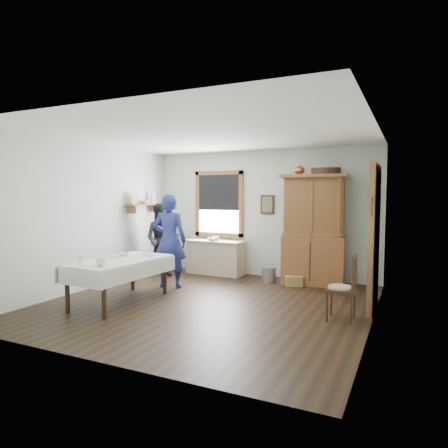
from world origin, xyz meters
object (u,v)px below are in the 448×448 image
object	(u,v)px
dining_table	(120,281)
wicker_basket	(294,281)
china_hutch	(314,230)
woman_blue	(170,244)
pail	(269,274)
spindle_chair	(341,287)
work_counter	(215,257)
figure_dark	(162,242)

from	to	relation	value
dining_table	wicker_basket	xyz separation A→B (m)	(2.26, 2.37, -0.26)
china_hutch	woman_blue	distance (m)	2.80
dining_table	wicker_basket	size ratio (longest dim) A/B	5.35
pail	woman_blue	size ratio (longest dim) A/B	0.18
spindle_chair	pail	world-z (taller)	spindle_chair
work_counter	wicker_basket	size ratio (longest dim) A/B	3.97
work_counter	china_hutch	bearing A→B (deg)	0.17
woman_blue	china_hutch	bearing A→B (deg)	-162.65
china_hutch	figure_dark	xyz separation A→B (m)	(-3.13, -0.59, -0.35)
wicker_basket	pail	bearing A→B (deg)	167.56
china_hutch	pail	world-z (taller)	china_hutch
dining_table	figure_dark	size ratio (longest dim) A/B	1.21
dining_table	spindle_chair	xyz separation A→B (m)	(3.42, 0.60, 0.12)
work_counter	pail	distance (m)	1.37
china_hutch	spindle_chair	world-z (taller)	china_hutch
dining_table	spindle_chair	world-z (taller)	spindle_chair
dining_table	china_hutch	bearing A→B (deg)	46.12
china_hutch	woman_blue	world-z (taller)	china_hutch
pail	figure_dark	bearing A→B (deg)	-169.66
dining_table	pail	distance (m)	3.02
wicker_basket	figure_dark	world-z (taller)	figure_dark
wicker_basket	figure_dark	size ratio (longest dim) A/B	0.23
spindle_chair	woman_blue	world-z (taller)	woman_blue
dining_table	figure_dark	bearing A→B (deg)	105.37
work_counter	china_hutch	distance (m)	2.29
pail	wicker_basket	bearing A→B (deg)	-12.44
work_counter	figure_dark	size ratio (longest dim) A/B	0.90
china_hutch	work_counter	bearing A→B (deg)	173.13
work_counter	wicker_basket	xyz separation A→B (m)	(1.88, -0.37, -0.28)
work_counter	spindle_chair	distance (m)	3.72
dining_table	wicker_basket	bearing A→B (deg)	46.31
pail	wicker_basket	size ratio (longest dim) A/B	0.91
work_counter	woman_blue	world-z (taller)	woman_blue
dining_table	spindle_chair	size ratio (longest dim) A/B	1.87
wicker_basket	work_counter	bearing A→B (deg)	168.80
work_counter	dining_table	bearing A→B (deg)	-95.60
wicker_basket	woman_blue	bearing A→B (deg)	-152.46
woman_blue	figure_dark	bearing A→B (deg)	-61.35
spindle_chair	wicker_basket	bearing A→B (deg)	122.24
pail	woman_blue	bearing A→B (deg)	-141.81
china_hutch	pail	xyz separation A→B (m)	(-0.86, -0.17, -0.92)
woman_blue	figure_dark	distance (m)	1.09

